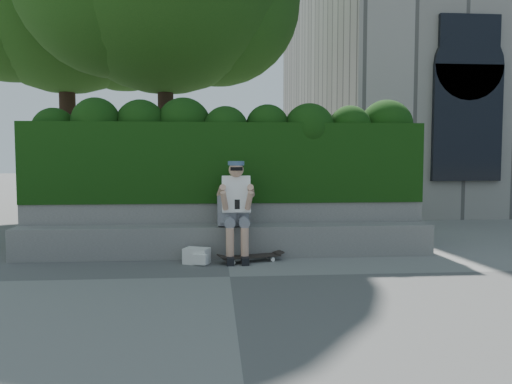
{
  "coord_description": "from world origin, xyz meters",
  "views": [
    {
      "loc": [
        -0.18,
        -5.91,
        1.43
      ],
      "look_at": [
        0.4,
        1.0,
        0.95
      ],
      "focal_mm": 35.0,
      "sensor_mm": 36.0,
      "label": 1
    }
  ],
  "objects": [
    {
      "name": "hedge",
      "position": [
        0.0,
        1.95,
        1.35
      ],
      "size": [
        6.0,
        1.0,
        1.2
      ],
      "primitive_type": "cube",
      "color": "black",
      "rests_on": "planter_wall"
    },
    {
      "name": "backpack_plaid",
      "position": [
        0.01,
        1.15,
        0.67
      ],
      "size": [
        0.3,
        0.17,
        0.44
      ],
      "primitive_type": "cube",
      "rotation": [
        0.0,
        0.0,
        0.05
      ],
      "color": "#9F9FA3",
      "rests_on": "bench_ledge"
    },
    {
      "name": "bench_ledge",
      "position": [
        0.0,
        1.25,
        0.23
      ],
      "size": [
        6.0,
        0.45,
        0.45
      ],
      "primitive_type": "cube",
      "color": "gray",
      "rests_on": "ground"
    },
    {
      "name": "backpack_ground",
      "position": [
        -0.42,
        0.79,
        0.11
      ],
      "size": [
        0.39,
        0.33,
        0.21
      ],
      "primitive_type": "cube",
      "rotation": [
        0.0,
        0.0,
        -0.37
      ],
      "color": "silver",
      "rests_on": "ground"
    },
    {
      "name": "ground",
      "position": [
        0.0,
        0.0,
        0.0
      ],
      "size": [
        80.0,
        80.0,
        0.0
      ],
      "primitive_type": "plane",
      "color": "slate",
      "rests_on": "ground"
    },
    {
      "name": "planter_wall",
      "position": [
        0.0,
        1.73,
        0.38
      ],
      "size": [
        6.0,
        0.5,
        0.75
      ],
      "primitive_type": "cube",
      "color": "gray",
      "rests_on": "ground"
    },
    {
      "name": "skateboard",
      "position": [
        0.32,
        0.83,
        0.07
      ],
      "size": [
        0.84,
        0.42,
        0.09
      ],
      "rotation": [
        0.0,
        0.0,
        0.28
      ],
      "color": "black",
      "rests_on": "ground"
    },
    {
      "name": "person",
      "position": [
        0.13,
        1.07,
        0.75
      ],
      "size": [
        0.4,
        0.76,
        1.38
      ],
      "color": "slate",
      "rests_on": "ground"
    }
  ]
}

